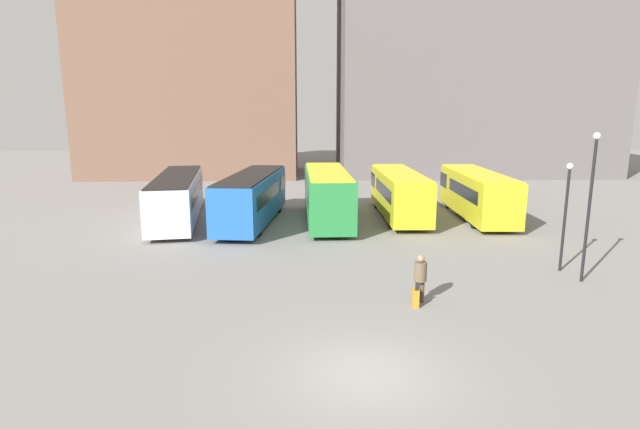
{
  "coord_description": "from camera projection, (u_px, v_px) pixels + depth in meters",
  "views": [
    {
      "loc": [
        -1.62,
        -12.06,
        6.8
      ],
      "look_at": [
        -0.82,
        12.74,
        1.72
      ],
      "focal_mm": 28.0,
      "sensor_mm": 36.0,
      "label": 1
    }
  ],
  "objects": [
    {
      "name": "suitcase",
      "position": [
        416.0,
        298.0,
        17.75
      ],
      "size": [
        0.2,
        0.38,
        0.96
      ],
      "rotation": [
        0.0,
        0.0,
        1.57
      ],
      "color": "#B27A1E",
      "rests_on": "ground_plane"
    },
    {
      "name": "bus_2",
      "position": [
        327.0,
        194.0,
        31.52
      ],
      "size": [
        2.78,
        10.4,
        3.25
      ],
      "rotation": [
        0.0,
        0.0,
        1.59
      ],
      "color": "#237A38",
      "rests_on": "ground_plane"
    },
    {
      "name": "building_block_left",
      "position": [
        191.0,
        44.0,
        53.52
      ],
      "size": [
        22.45,
        12.24,
        28.01
      ],
      "color": "brown",
      "rests_on": "ground_plane"
    },
    {
      "name": "bus_4",
      "position": [
        476.0,
        193.0,
        32.8
      ],
      "size": [
        2.88,
        10.43,
        3.02
      ],
      "rotation": [
        0.0,
        0.0,
        1.53
      ],
      "color": "gold",
      "rests_on": "ground_plane"
    },
    {
      "name": "lamp_post_0",
      "position": [
        590.0,
        196.0,
        19.79
      ],
      "size": [
        0.28,
        0.28,
        6.06
      ],
      "color": "black",
      "rests_on": "ground_plane"
    },
    {
      "name": "bus_1",
      "position": [
        253.0,
        196.0,
        31.09
      ],
      "size": [
        3.72,
        11.22,
        3.08
      ],
      "rotation": [
        0.0,
        0.0,
        1.46
      ],
      "color": "#1E56A3",
      "rests_on": "ground_plane"
    },
    {
      "name": "lamp_post_1",
      "position": [
        566.0,
        207.0,
        21.31
      ],
      "size": [
        0.28,
        0.28,
        4.73
      ],
      "color": "black",
      "rests_on": "ground_plane"
    },
    {
      "name": "building_block_right",
      "position": [
        472.0,
        76.0,
        55.13
      ],
      "size": [
        29.33,
        12.73,
        21.52
      ],
      "color": "#5B5656",
      "rests_on": "ground_plane"
    },
    {
      "name": "bus_3",
      "position": [
        399.0,
        192.0,
        32.89
      ],
      "size": [
        2.52,
        10.12,
        3.03
      ],
      "rotation": [
        0.0,
        0.0,
        1.56
      ],
      "color": "gold",
      "rests_on": "ground_plane"
    },
    {
      "name": "traveler",
      "position": [
        420.0,
        274.0,
        18.05
      ],
      "size": [
        0.46,
        0.46,
        1.78
      ],
      "rotation": [
        0.0,
        0.0,
        1.57
      ],
      "color": "#4C3828",
      "rests_on": "ground_plane"
    },
    {
      "name": "ground_plane",
      "position": [
        366.0,
        374.0,
        13.23
      ],
      "size": [
        160.0,
        160.0,
        0.0
      ],
      "primitive_type": "plane",
      "color": "slate"
    },
    {
      "name": "bus_0",
      "position": [
        178.0,
        196.0,
        31.94
      ],
      "size": [
        4.2,
        12.44,
        2.91
      ],
      "rotation": [
        0.0,
        0.0,
        1.71
      ],
      "color": "silver",
      "rests_on": "ground_plane"
    }
  ]
}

